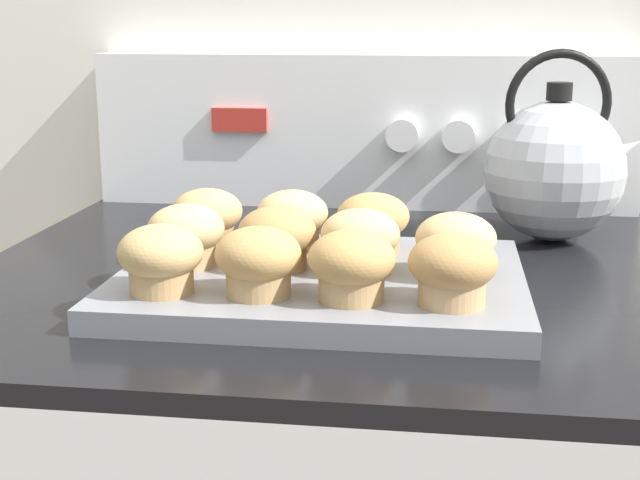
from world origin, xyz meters
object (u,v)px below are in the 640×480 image
muffin_r0_c0 (161,258)px  muffin_r1_c0 (186,234)px  muffin_r2_c1 (292,218)px  muffin_r2_c2 (373,221)px  tea_kettle (556,168)px  muffin_r1_c1 (277,237)px  muffin_r0_c1 (258,261)px  muffin_r0_c2 (352,265)px  muffin_r1_c2 (360,240)px  muffin_r0_c3 (452,269)px  muffin_r1_c3 (456,244)px  muffin_r2_c0 (207,216)px  muffin_pan (318,282)px

muffin_r0_c0 → muffin_r1_c0: same height
muffin_r1_c0 → muffin_r2_c1: size_ratio=1.00×
muffin_r2_c2 → tea_kettle: tea_kettle is taller
tea_kettle → muffin_r1_c1: bearing=-138.4°
muffin_r0_c1 → muffin_r1_c0: 0.12m
muffin_r0_c0 → muffin_r0_c2: size_ratio=1.00×
muffin_r1_c0 → muffin_r1_c2: 0.16m
muffin_r0_c2 → muffin_r0_c3: size_ratio=1.00×
muffin_r0_c3 → muffin_r1_c2: size_ratio=1.00×
muffin_r0_c1 → muffin_r0_c0: bearing=-177.7°
muffin_r1_c0 → tea_kettle: bearing=34.3°
muffin_r1_c1 → muffin_r1_c2: bearing=-0.3°
muffin_r0_c3 → muffin_r1_c3: 0.08m
tea_kettle → muffin_r0_c0: bearing=-137.2°
muffin_r0_c1 → muffin_r2_c0: same height
muffin_r1_c3 → muffin_r0_c0: bearing=-161.5°
muffin_r0_c0 → muffin_r0_c1: size_ratio=1.00×
muffin_r1_c0 → muffin_r0_c0: bearing=-88.1°
muffin_r2_c1 → tea_kettle: 0.32m
muffin_r2_c2 → muffin_r0_c1: bearing=-117.1°
muffin_r0_c1 → muffin_r1_c0: size_ratio=1.00×
muffin_pan → tea_kettle: bearing=46.2°
muffin_r0_c0 → muffin_r0_c1: 0.08m
muffin_r2_c1 → muffin_r0_c0: bearing=-116.4°
muffin_r1_c3 → tea_kettle: tea_kettle is taller
muffin_r2_c2 → muffin_r0_c0: bearing=-135.1°
muffin_r1_c3 → muffin_r2_c0: 0.26m
muffin_r0_c3 → muffin_r1_c1: (-0.16, 0.09, 0.00)m
muffin_r2_c0 → muffin_r1_c1: bearing=-41.7°
muffin_r0_c1 → muffin_r2_c2: size_ratio=1.00×
muffin_pan → muffin_r1_c1: 0.06m
muffin_r2_c0 → muffin_r1_c2: bearing=-25.5°
muffin_r0_c3 → muffin_r2_c1: same height
muffin_r1_c0 → muffin_r1_c1: (0.09, 0.00, 0.00)m
muffin_r0_c1 → muffin_r0_c2: (0.08, -0.00, 0.00)m
muffin_pan → muffin_r0_c3: (0.12, -0.08, 0.04)m
muffin_pan → muffin_r2_c2: size_ratio=5.11×
muffin_r0_c1 → muffin_r1_c2: (0.08, 0.08, 0.00)m
muffin_r1_c3 → muffin_r2_c2: size_ratio=1.00×
muffin_pan → tea_kettle: size_ratio=1.71×
muffin_r0_c3 → muffin_r2_c2: 0.18m
muffin_r0_c0 → muffin_r2_c0: 0.16m
muffin_r0_c3 → muffin_r2_c2: bearing=115.1°
muffin_r0_c2 → muffin_r2_c1: 0.18m
tea_kettle → muffin_r0_c2: bearing=-120.9°
tea_kettle → muffin_r1_c3: bearing=-114.4°
muffin_r0_c0 → muffin_r1_c3: size_ratio=1.00×
muffin_r1_c0 → tea_kettle: tea_kettle is taller
muffin_pan → muffin_r0_c0: bearing=-145.2°
muffin_r0_c3 → muffin_r1_c3: size_ratio=1.00×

